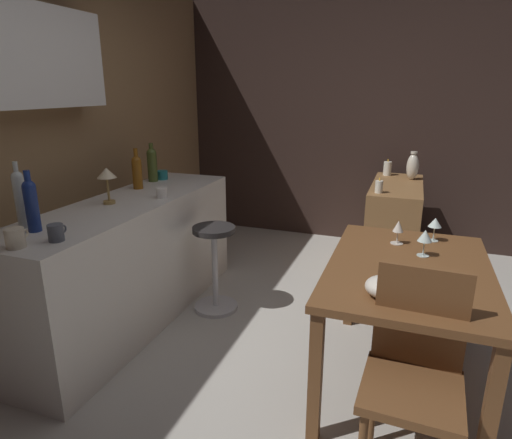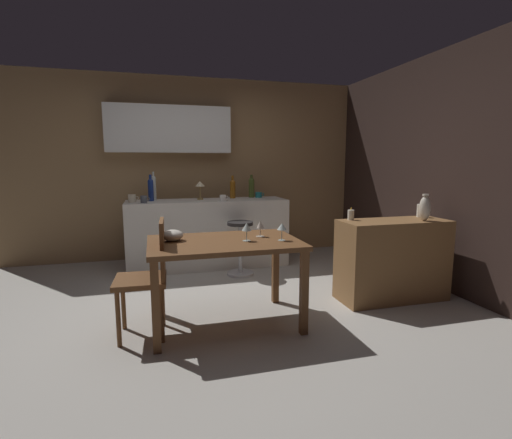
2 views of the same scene
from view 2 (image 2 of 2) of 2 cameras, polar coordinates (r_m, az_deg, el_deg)
The scene contains 24 objects.
ground_plane at distance 3.86m, azimuth -6.25°, elevation -12.57°, with size 9.00×9.00×0.00m, color #B7B2A8.
wall_kitchen_back at distance 5.66m, azimuth -10.50°, elevation 8.69°, with size 5.20×0.33×2.60m.
wall_side_right at distance 4.95m, azimuth 23.62°, elevation 6.84°, with size 0.10×4.40×2.60m, color #33231E.
dining_table at distance 3.22m, azimuth -4.81°, elevation -4.77°, with size 1.26×0.84×0.74m.
kitchen_counter at distance 5.11m, azimuth -7.28°, elevation -2.07°, with size 2.10×0.60×0.90m, color silver.
sideboard_cabinet at distance 4.10m, azimuth 19.95°, elevation -5.78°, with size 1.10×0.44×0.82m, color olive.
chair_near_window at distance 3.15m, azimuth -15.88°, elevation -7.85°, with size 0.42×0.42×0.94m.
bar_stool at distance 4.69m, azimuth -2.41°, elevation -4.13°, with size 0.34×0.34×0.67m.
wine_glass_left at distance 3.17m, azimuth 3.94°, elevation -1.16°, with size 0.08×0.08×0.15m.
wine_glass_right at distance 3.33m, azimuth 0.64°, elevation -0.86°, with size 0.08×0.08×0.15m.
wine_glass_center at distance 3.15m, azimuth -1.44°, elevation -1.20°, with size 0.08×0.08×0.16m.
fruit_bowl at distance 3.24m, azimuth -12.53°, elevation -2.35°, with size 0.18×0.18×0.09m, color beige.
wine_bottle_amber at distance 5.25m, azimuth -3.55°, elevation 4.79°, with size 0.08×0.08×0.32m.
wine_bottle_olive at distance 5.36m, azimuth -0.69°, elevation 5.00°, with size 0.08×0.08×0.32m.
wine_bottle_clear at distance 5.17m, azimuth -15.25°, elevation 4.81°, with size 0.06×0.06×0.37m.
wine_bottle_cobalt at distance 5.05m, azimuth -15.66°, elevation 4.54°, with size 0.07×0.07×0.34m.
cup_slate at distance 4.83m, azimuth -16.63°, elevation 2.95°, with size 0.11×0.08×0.09m.
cup_teal at distance 5.36m, azimuth 0.41°, elevation 3.77°, with size 0.13×0.09×0.08m.
cup_cream at distance 4.95m, azimuth -18.27°, elevation 3.06°, with size 0.13×0.09×0.10m.
cup_white at distance 4.89m, azimuth -5.03°, elevation 3.28°, with size 0.12×0.08×0.08m.
counter_lamp at distance 5.09m, azimuth -8.49°, elevation 5.11°, with size 0.13×0.13×0.25m.
pillar_candle_tall at distance 4.35m, azimuth 23.68°, elevation 1.23°, with size 0.08×0.08×0.16m.
pillar_candle_short at distance 3.90m, azimuth 14.18°, elevation 0.68°, with size 0.06×0.06×0.13m.
vase_ceramic_ivory at distance 4.07m, azimuth 24.21°, elevation 1.57°, with size 0.11×0.11×0.27m.
Camera 2 is at (-0.55, -3.56, 1.39)m, focal length 26.40 mm.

